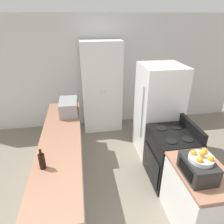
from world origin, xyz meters
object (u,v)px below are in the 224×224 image
refrigerator (158,111)px  wine_bottle (42,161)px  stove (170,156)px  pantry_cabinet (102,88)px  microwave (69,107)px  fruit_bowl (201,158)px  toaster_oven (198,168)px

refrigerator → wine_bottle: (-1.94, -1.26, 0.10)m
stove → pantry_cabinet: bearing=115.1°
microwave → fruit_bowl: fruit_bowl is taller
toaster_oven → refrigerator: bearing=83.5°
microwave → pantry_cabinet: bearing=52.0°
wine_bottle → toaster_oven: 1.80m
refrigerator → toaster_oven: (-0.19, -1.68, 0.11)m
pantry_cabinet → stove: size_ratio=1.98×
refrigerator → wine_bottle: 2.32m
pantry_cabinet → wine_bottle: size_ratio=7.72×
stove → fruit_bowl: fruit_bowl is taller
microwave → stove: bearing=-31.5°
pantry_cabinet → refrigerator: size_ratio=1.17×
pantry_cabinet → microwave: (-0.72, -0.93, -0.02)m
wine_bottle → pantry_cabinet: bearing=67.4°
refrigerator → fruit_bowl: bearing=-96.1°
pantry_cabinet → wine_bottle: pantry_cabinet is taller
pantry_cabinet → refrigerator: 1.48m
pantry_cabinet → refrigerator: bearing=-49.9°
stove → toaster_oven: bearing=-99.2°
stove → wine_bottle: 2.02m
stove → toaster_oven: 1.05m
pantry_cabinet → microwave: size_ratio=3.99×
pantry_cabinet → toaster_oven: 2.91m
microwave → fruit_bowl: (1.49, -1.88, 0.13)m
microwave → refrigerator: bearing=-6.7°
wine_bottle → microwave: bearing=79.5°
stove → microwave: bearing=148.5°
fruit_bowl → pantry_cabinet: bearing=105.3°
refrigerator → microwave: refrigerator is taller
pantry_cabinet → stove: (0.90, -1.92, -0.59)m
pantry_cabinet → refrigerator: (0.95, -1.12, -0.15)m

